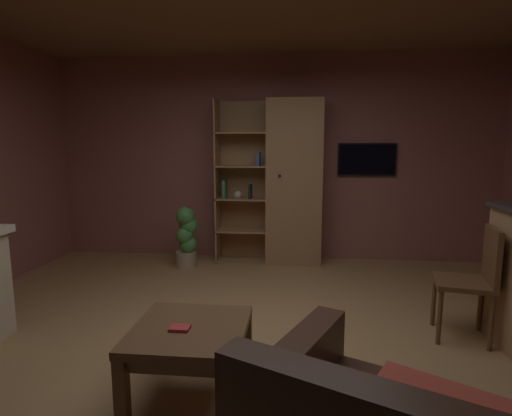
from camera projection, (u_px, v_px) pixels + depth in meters
name	position (u px, v px, depth m)	size (l,w,h in m)	color
floor	(251.00, 357.00, 3.00)	(5.97, 5.49, 0.02)	#A37A4C
wall_back	(273.00, 159.00, 5.52)	(6.09, 0.06, 2.74)	#8E544C
window_pane_back	(243.00, 178.00, 5.57)	(0.79, 0.01, 0.84)	white
bookshelf_cabinet	(287.00, 183.00, 5.28)	(1.38, 0.41, 2.14)	#997047
coffee_table	(190.00, 340.00, 2.42)	(0.68, 0.69, 0.47)	brown
table_book_0	(180.00, 328.00, 2.37)	(0.12, 0.09, 0.02)	#B22D2D
dining_chair	(475.00, 275.00, 3.19)	(0.49, 0.49, 0.92)	brown
potted_floor_plant	(186.00, 236.00, 5.17)	(0.28, 0.29, 0.79)	#9E896B
wall_mounted_tv	(367.00, 159.00, 5.34)	(0.75, 0.06, 0.42)	black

